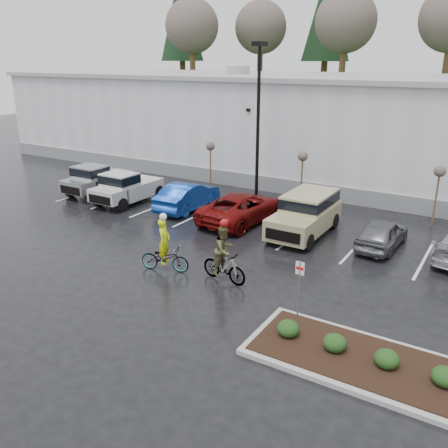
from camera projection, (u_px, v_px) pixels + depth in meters
The scene contains 22 objects.
ground at pixel (200, 296), 17.62m from camera, with size 120.00×120.00×0.00m, color black.
warehouse at pixel (371, 127), 34.10m from camera, with size 60.50×15.50×7.20m.
wooded_ridge at pixel (427, 109), 52.81m from camera, with size 80.00×25.00×6.00m, color #1F3917.
lamppost at pixel (258, 107), 27.37m from camera, with size 0.50×1.00×9.22m.
sapling_west at pixel (210, 149), 31.13m from camera, with size 0.60×0.60×3.20m.
sapling_mid at pixel (303, 159), 27.91m from camera, with size 0.60×0.60×3.20m.
sapling_east at pixel (439, 175), 24.21m from camera, with size 0.60×0.60×3.20m.
curb_island at pixel (385, 369), 13.33m from camera, with size 8.00×3.00×0.15m, color gray.
mulch_bed at pixel (386, 366), 13.30m from camera, with size 7.60×2.60×0.04m, color black.
shrub_a at pixel (288, 329), 14.70m from camera, with size 0.70×0.70×0.52m, color #163612.
shrub_b at pixel (335, 343), 13.96m from camera, with size 0.70×0.70×0.52m, color #163612.
shrub_c at pixel (387, 359), 13.22m from camera, with size 0.70×0.70×0.52m, color #163612.
shrub_d at pixel (445, 377), 12.48m from camera, with size 0.70×0.70×0.52m, color #163612.
fire_lane_sign at pixel (299, 283), 15.44m from camera, with size 0.30×0.05×2.20m.
pickup_silver at pixel (101, 178), 30.80m from camera, with size 2.10×5.20×1.96m, color #A1A4A9, non-canonical shape.
pickup_white at pixel (130, 186), 28.89m from camera, with size 2.10×5.20×1.96m, color #B8B8B4, non-canonical shape.
car_blue at pixel (188, 196), 27.51m from camera, with size 1.68×4.81×1.59m, color navy.
car_red at pixel (242, 207), 25.39m from camera, with size 2.62×5.68×1.58m, color #650909.
suv_tan at pixel (304, 215), 23.35m from camera, with size 2.20×5.10×2.06m, color tan, non-canonical shape.
car_grey at pixel (382, 234), 21.90m from camera, with size 1.61×3.99×1.36m, color #5B5D60.
cyclist_hivis at pixel (165, 253), 19.48m from camera, with size 2.18×1.26×2.50m.
cyclist_olive at pixel (224, 260), 18.46m from camera, with size 2.05×1.01×2.60m.
Camera 1 is at (9.01, -12.95, 8.34)m, focal length 38.00 mm.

